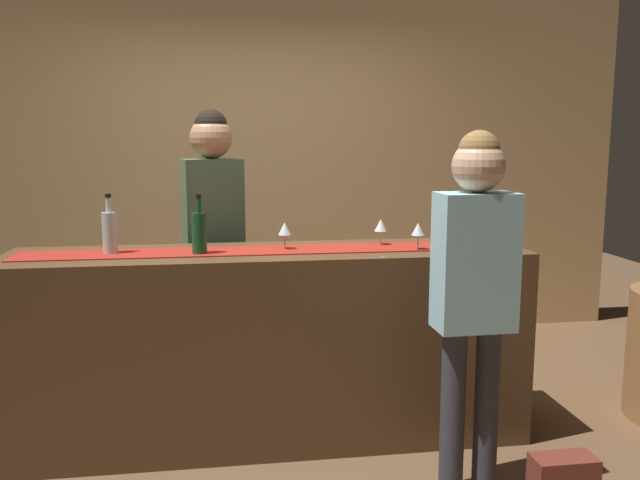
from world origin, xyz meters
TOP-DOWN VIEW (x-y plane):
  - ground_plane at (0.00, 0.00)m, footprint 10.00×10.00m
  - back_wall at (0.00, 1.90)m, footprint 6.00×0.12m
  - bar_counter at (0.00, 0.00)m, footprint 2.66×0.60m
  - counter_runner_cloth at (0.00, 0.00)m, footprint 2.53×0.28m
  - wine_bottle_amber at (0.96, -0.03)m, footprint 0.07×0.07m
  - wine_bottle_green at (-0.35, -0.06)m, footprint 0.07×0.07m
  - wine_bottle_clear at (-0.80, 0.02)m, footprint 0.07×0.07m
  - wine_glass_near_customer at (0.76, -0.10)m, footprint 0.07×0.07m
  - wine_glass_mid_counter at (0.08, 0.02)m, footprint 0.07×0.07m
  - wine_glass_far_end at (0.60, 0.08)m, footprint 0.07×0.07m
  - bartender at (-0.29, 0.58)m, footprint 0.38×0.27m
  - customer_sipping at (0.85, -0.67)m, footprint 0.34×0.23m
  - handbag at (1.21, -0.85)m, footprint 0.28×0.14m

SIDE VIEW (x-z plane):
  - ground_plane at x=0.00m, z-range 0.00..0.00m
  - handbag at x=1.21m, z-range 0.00..0.22m
  - bar_counter at x=0.00m, z-range 0.00..1.02m
  - customer_sipping at x=0.85m, z-range 0.18..1.81m
  - counter_runner_cloth at x=0.00m, z-range 1.02..1.02m
  - bartender at x=-0.29m, z-range 0.22..1.97m
  - wine_glass_near_customer at x=0.76m, z-range 1.05..1.20m
  - wine_glass_mid_counter at x=0.08m, z-range 1.05..1.20m
  - wine_glass_far_end at x=0.60m, z-range 1.05..1.20m
  - wine_bottle_amber at x=0.96m, z-range 0.98..1.28m
  - wine_bottle_green at x=-0.35m, z-range 0.98..1.28m
  - wine_bottle_clear at x=-0.80m, z-range 0.98..1.28m
  - back_wall at x=0.00m, z-range 0.00..2.90m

